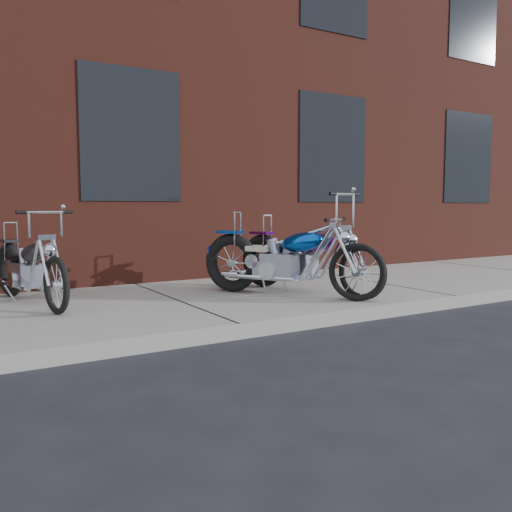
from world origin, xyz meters
TOP-DOWN VIEW (x-y plane):
  - ground at (0.00, 0.00)m, footprint 120.00×120.00m
  - sidewalk at (0.00, 1.50)m, footprint 22.00×3.00m
  - building_brick at (0.00, 8.00)m, footprint 22.00×10.00m
  - chopper_purple at (1.60, 1.18)m, footprint 0.79×2.15m
  - chopper_blue at (1.25, 1.08)m, footprint 1.36×1.99m
  - chopper_third at (-1.49, 2.08)m, footprint 0.58×2.03m

SIDE VIEW (x-z plane):
  - ground at x=0.00m, z-range 0.00..0.00m
  - sidewalk at x=0.00m, z-range 0.00..0.15m
  - chopper_third at x=-1.49m, z-range 0.00..1.04m
  - chopper_purple at x=1.60m, z-range -0.07..1.17m
  - chopper_blue at x=1.25m, z-range 0.06..1.07m
  - building_brick at x=0.00m, z-range 0.00..8.00m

